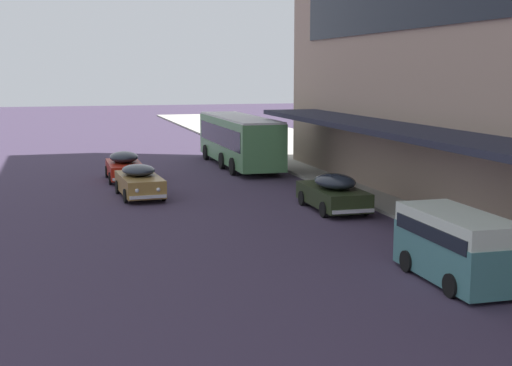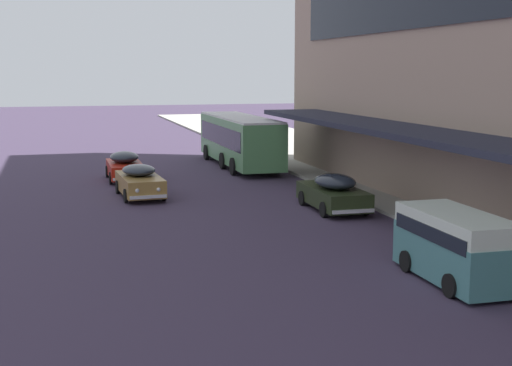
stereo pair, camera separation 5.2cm
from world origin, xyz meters
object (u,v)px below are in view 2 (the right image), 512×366
(transit_bus_kerbside_front, at_px, (240,138))
(vw_van, at_px, (454,243))
(sedan_lead_mid, at_px, (140,181))
(fire_hydrant, at_px, (465,231))
(sedan_lead_near, at_px, (125,166))
(sedan_second_near, at_px, (334,192))

(transit_bus_kerbside_front, xyz_separation_m, vw_van, (-0.21, -25.16, -0.68))
(sedan_lead_mid, xyz_separation_m, vw_van, (6.97, -15.98, 0.34))
(fire_hydrant, bearing_deg, vw_van, -126.02)
(sedan_lead_mid, height_order, fire_hydrant, sedan_lead_mid)
(sedan_lead_near, relative_size, vw_van, 0.98)
(vw_van, relative_size, fire_hydrant, 6.53)
(transit_bus_kerbside_front, bearing_deg, sedan_lead_near, -153.80)
(sedan_lead_near, bearing_deg, fire_hydrant, -61.43)
(sedan_lead_mid, distance_m, sedan_second_near, 9.33)
(transit_bus_kerbside_front, bearing_deg, sedan_lead_mid, -128.04)
(sedan_second_near, xyz_separation_m, vw_van, (-0.57, -10.48, 0.32))
(sedan_lead_near, height_order, vw_van, vw_van)
(transit_bus_kerbside_front, height_order, sedan_lead_near, transit_bus_kerbside_front)
(transit_bus_kerbside_front, height_order, vw_van, transit_bus_kerbside_front)
(sedan_second_near, xyz_separation_m, fire_hydrant, (2.06, -6.87, -0.28))
(sedan_second_near, height_order, sedan_lead_near, sedan_second_near)
(transit_bus_kerbside_front, distance_m, sedan_second_near, 14.71)
(sedan_lead_near, bearing_deg, sedan_lead_mid, -88.27)
(sedan_second_near, relative_size, fire_hydrant, 6.59)
(sedan_lead_mid, bearing_deg, vw_van, -66.44)
(sedan_second_near, distance_m, vw_van, 10.50)
(sedan_lead_mid, distance_m, fire_hydrant, 15.65)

